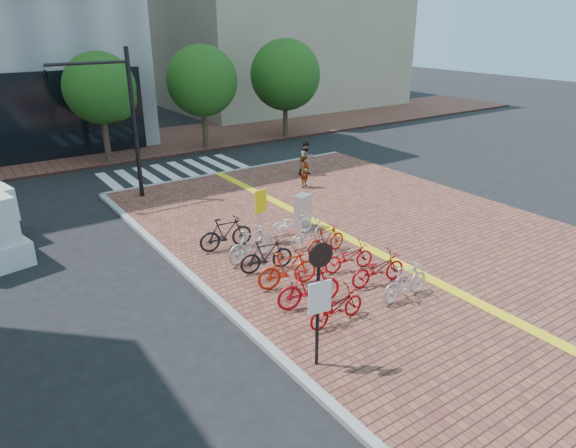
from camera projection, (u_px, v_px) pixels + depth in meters
ground at (334, 273)px, 16.58m from camera, size 120.00×120.00×0.00m
sidewalk at (531, 310)px, 14.31m from camera, size 14.00×34.00×0.15m
tactile_strip at (510, 319)px, 13.75m from camera, size 0.40×34.00×0.01m
kerb_west at (338, 411)px, 10.63m from camera, size 0.25×34.00×0.15m
kerb_north at (235, 171)px, 27.31m from camera, size 14.00×0.25×0.15m
far_sidewalk at (125, 146)px, 32.62m from camera, size 70.00×8.00×0.15m
building_beige at (269, 3)px, 47.16m from camera, size 20.00×18.00×18.00m
crosswalk at (176, 171)px, 27.55m from camera, size 7.50×4.00×0.01m
street_trees at (218, 81)px, 31.05m from camera, size 16.20×4.60×6.35m
bike_0 at (337, 307)px, 13.44m from camera, size 1.82×0.70×0.94m
bike_1 at (309, 287)px, 14.18m from camera, size 2.00×0.88×1.16m
bike_2 at (288, 269)px, 15.24m from camera, size 1.98×0.88×1.15m
bike_3 at (266, 255)px, 16.20m from camera, size 1.84×0.79×1.07m
bike_4 at (251, 244)px, 16.92m from camera, size 1.99×0.88×1.16m
bike_5 at (226, 233)px, 17.74m from camera, size 1.98×0.75×1.16m
bike_6 at (406, 282)px, 14.58m from camera, size 1.79×0.55×1.06m
bike_7 at (378, 269)px, 15.41m from camera, size 1.95×0.88×0.99m
bike_8 at (349, 257)px, 16.28m from camera, size 1.80×0.90×0.90m
bike_9 at (326, 240)px, 17.40m from camera, size 1.71×0.63×1.00m
bike_10 at (308, 233)px, 18.07m from camera, size 1.85×0.95×0.93m
bike_11 at (292, 223)px, 19.05m from camera, size 1.71×0.87×0.86m
pedestrian_a at (305, 172)px, 24.23m from camera, size 0.66×0.60×1.51m
pedestrian_b at (306, 158)px, 26.19m from camera, size 0.84×0.66×1.71m
utility_box at (303, 211)px, 19.55m from camera, size 0.71×0.61×1.31m
yellow_sign at (261, 206)px, 18.05m from camera, size 0.53×0.18×1.96m
notice_sign at (319, 290)px, 11.21m from camera, size 0.58×0.17×3.12m
traffic_light_pole at (95, 99)px, 20.87m from camera, size 3.46×1.33×6.44m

